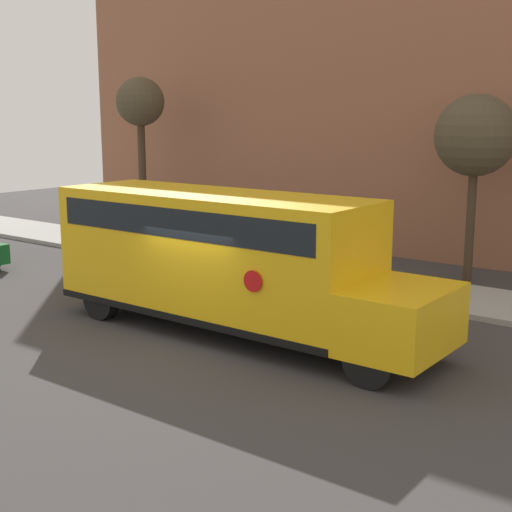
% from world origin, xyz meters
% --- Properties ---
extents(ground_plane, '(60.00, 60.00, 0.00)m').
position_xyz_m(ground_plane, '(0.00, 0.00, 0.00)').
color(ground_plane, '#3A3838').
extents(sidewalk_strip, '(44.00, 3.00, 0.15)m').
position_xyz_m(sidewalk_strip, '(0.00, 6.50, 0.07)').
color(sidewalk_strip, '#9E9E99').
rests_on(sidewalk_strip, ground).
extents(building_backdrop, '(32.00, 4.00, 13.62)m').
position_xyz_m(building_backdrop, '(0.00, 13.00, 6.81)').
color(building_backdrop, '#935B42').
rests_on(building_backdrop, ground).
extents(school_bus, '(9.50, 2.57, 3.18)m').
position_xyz_m(school_bus, '(-0.02, 0.73, 1.81)').
color(school_bus, yellow).
rests_on(school_bus, ground).
extents(tree_near_sidewalk, '(1.90, 1.90, 6.34)m').
position_xyz_m(tree_near_sidewalk, '(-10.76, 8.53, 5.21)').
color(tree_near_sidewalk, '#423323').
rests_on(tree_near_sidewalk, ground).
extents(tree_far_sidewalk, '(2.37, 2.37, 5.50)m').
position_xyz_m(tree_far_sidewalk, '(2.59, 8.93, 4.27)').
color(tree_far_sidewalk, '#423323').
rests_on(tree_far_sidewalk, ground).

